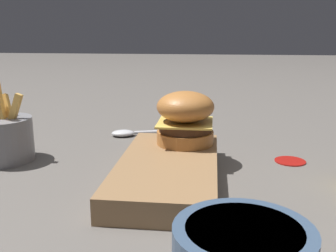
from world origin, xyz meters
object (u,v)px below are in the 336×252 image
(burger, at_px, (183,118))
(fries_basket, at_px, (2,137))
(serving_board, at_px, (168,171))
(spoon, at_px, (130,133))

(burger, bearing_deg, fries_basket, -85.51)
(serving_board, relative_size, fries_basket, 2.05)
(burger, relative_size, fries_basket, 0.66)
(burger, xyz_separation_m, fries_basket, (0.02, -0.30, -0.04))
(fries_basket, bearing_deg, spoon, 134.83)
(burger, bearing_deg, spoon, -141.62)
(serving_board, height_order, spoon, serving_board)
(serving_board, bearing_deg, fries_basket, -102.22)
(serving_board, distance_m, burger, 0.11)
(burger, distance_m, spoon, 0.21)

